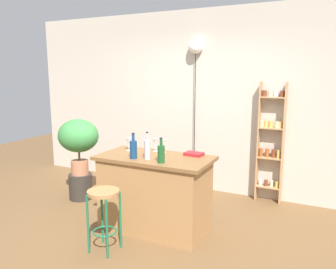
{
  "coord_description": "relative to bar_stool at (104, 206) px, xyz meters",
  "views": [
    {
      "loc": [
        1.81,
        -3.04,
        1.84
      ],
      "look_at": [
        0.05,
        0.55,
        1.11
      ],
      "focal_mm": 36.06,
      "sensor_mm": 36.0,
      "label": 1
    }
  ],
  "objects": [
    {
      "name": "ground",
      "position": [
        0.23,
        0.38,
        -0.49
      ],
      "size": [
        12.0,
        12.0,
        0.0
      ],
      "primitive_type": "plane",
      "color": "brown"
    },
    {
      "name": "back_wall",
      "position": [
        0.23,
        2.33,
        0.91
      ],
      "size": [
        6.4,
        0.1,
        2.8
      ],
      "primitive_type": "cube",
      "color": "#BCB2A3",
      "rests_on": "ground"
    },
    {
      "name": "kitchen_counter",
      "position": [
        0.23,
        0.68,
        -0.04
      ],
      "size": [
        1.33,
        0.69,
        0.89
      ],
      "color": "#9E7042",
      "rests_on": "ground"
    },
    {
      "name": "bar_stool",
      "position": [
        0.0,
        0.0,
        0.0
      ],
      "size": [
        0.33,
        0.33,
        0.66
      ],
      "color": "#196642",
      "rests_on": "ground"
    },
    {
      "name": "spice_shelf",
      "position": [
        1.29,
        2.19,
        0.41
      ],
      "size": [
        0.36,
        0.14,
        1.73
      ],
      "color": "tan",
      "rests_on": "ground"
    },
    {
      "name": "plant_stool",
      "position": [
        -1.23,
        1.07,
        -0.3
      ],
      "size": [
        0.34,
        0.34,
        0.38
      ],
      "primitive_type": "cylinder",
      "color": "#2D2823",
      "rests_on": "ground"
    },
    {
      "name": "potted_plant",
      "position": [
        -1.23,
        1.07,
        0.43
      ],
      "size": [
        0.6,
        0.54,
        0.82
      ],
      "color": "#A86B4C",
      "rests_on": "plant_stool"
    },
    {
      "name": "bottle_wine_red",
      "position": [
        0.22,
        0.53,
        0.52
      ],
      "size": [
        0.07,
        0.07,
        0.31
      ],
      "color": "#B2B2B7",
      "rests_on": "kitchen_counter"
    },
    {
      "name": "bottle_vinegar",
      "position": [
        0.43,
        0.47,
        0.51
      ],
      "size": [
        0.08,
        0.08,
        0.27
      ],
      "color": "#194C23",
      "rests_on": "kitchen_counter"
    },
    {
      "name": "bottle_spirits_clear",
      "position": [
        0.06,
        0.49,
        0.51
      ],
      "size": [
        0.08,
        0.08,
        0.29
      ],
      "color": "navy",
      "rests_on": "kitchen_counter"
    },
    {
      "name": "wine_glass_left",
      "position": [
        0.23,
        0.9,
        0.52
      ],
      "size": [
        0.07,
        0.07,
        0.16
      ],
      "color": "silver",
      "rests_on": "kitchen_counter"
    },
    {
      "name": "wine_glass_center",
      "position": [
        -0.2,
        0.8,
        0.52
      ],
      "size": [
        0.07,
        0.07,
        0.16
      ],
      "color": "silver",
      "rests_on": "kitchen_counter"
    },
    {
      "name": "wine_glass_right",
      "position": [
        0.12,
        0.91,
        0.52
      ],
      "size": [
        0.07,
        0.07,
        0.16
      ],
      "color": "silver",
      "rests_on": "kitchen_counter"
    },
    {
      "name": "cookbook",
      "position": [
        0.62,
        0.93,
        0.42
      ],
      "size": [
        0.22,
        0.17,
        0.03
      ],
      "primitive_type": "cube",
      "rotation": [
        0.0,
        0.0,
        -0.08
      ],
      "color": "maroon",
      "rests_on": "kitchen_counter"
    },
    {
      "name": "pendant_globe_light",
      "position": [
        0.11,
        2.22,
        1.72
      ],
      "size": [
        0.22,
        0.22,
        2.35
      ],
      "color": "black",
      "rests_on": "ground"
    }
  ]
}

